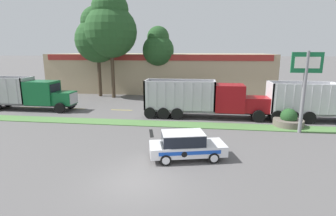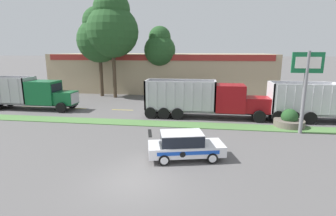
{
  "view_description": "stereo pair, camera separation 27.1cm",
  "coord_description": "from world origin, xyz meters",
  "px_view_note": "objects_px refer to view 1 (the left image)",
  "views": [
    {
      "loc": [
        3.09,
        -11.48,
        6.32
      ],
      "look_at": [
        0.31,
        9.26,
        1.71
      ],
      "focal_mm": 28.0,
      "sensor_mm": 36.0,
      "label": 1
    },
    {
      "loc": [
        3.36,
        -11.44,
        6.32
      ],
      "look_at": [
        0.31,
        9.26,
        1.71
      ],
      "focal_mm": 28.0,
      "sensor_mm": 36.0,
      "label": 2
    }
  ],
  "objects_px": {
    "rally_car": "(186,145)",
    "store_sign_post": "(305,77)",
    "stone_planter": "(288,120)",
    "dump_truck_mid": "(31,95)",
    "dump_truck_lead": "(216,101)"
  },
  "relations": [
    {
      "from": "rally_car",
      "to": "stone_planter",
      "type": "relative_size",
      "value": 1.92
    },
    {
      "from": "store_sign_post",
      "to": "stone_planter",
      "type": "bearing_deg",
      "value": 101.65
    },
    {
      "from": "dump_truck_lead",
      "to": "rally_car",
      "type": "relative_size",
      "value": 2.48
    },
    {
      "from": "stone_planter",
      "to": "store_sign_post",
      "type": "bearing_deg",
      "value": -78.35
    },
    {
      "from": "store_sign_post",
      "to": "stone_planter",
      "type": "relative_size",
      "value": 2.55
    },
    {
      "from": "dump_truck_mid",
      "to": "rally_car",
      "type": "bearing_deg",
      "value": -32.03
    },
    {
      "from": "dump_truck_lead",
      "to": "store_sign_post",
      "type": "distance_m",
      "value": 7.91
    },
    {
      "from": "dump_truck_lead",
      "to": "stone_planter",
      "type": "bearing_deg",
      "value": -19.56
    },
    {
      "from": "dump_truck_lead",
      "to": "stone_planter",
      "type": "distance_m",
      "value": 6.47
    },
    {
      "from": "dump_truck_mid",
      "to": "stone_planter",
      "type": "bearing_deg",
      "value": -6.7
    },
    {
      "from": "dump_truck_lead",
      "to": "store_sign_post",
      "type": "height_order",
      "value": "store_sign_post"
    },
    {
      "from": "rally_car",
      "to": "stone_planter",
      "type": "height_order",
      "value": "rally_car"
    },
    {
      "from": "rally_car",
      "to": "store_sign_post",
      "type": "xyz_separation_m",
      "value": [
        8.54,
        6.22,
        3.56
      ]
    },
    {
      "from": "dump_truck_mid",
      "to": "dump_truck_lead",
      "type": "bearing_deg",
      "value": -2.58
    },
    {
      "from": "dump_truck_lead",
      "to": "stone_planter",
      "type": "relative_size",
      "value": 4.78
    }
  ]
}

